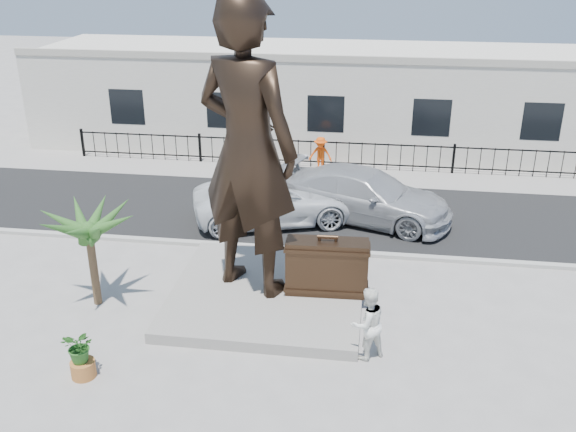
{
  "coord_description": "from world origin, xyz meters",
  "views": [
    {
      "loc": [
        2.25,
        -13.68,
        9.13
      ],
      "look_at": [
        0.0,
        2.0,
        2.3
      ],
      "focal_mm": 40.0,
      "sensor_mm": 36.0,
      "label": 1
    }
  ],
  "objects_px": {
    "statue": "(247,150)",
    "suitcase": "(327,267)",
    "tourist": "(367,323)",
    "car_white": "(276,199)"
  },
  "relations": [
    {
      "from": "statue",
      "to": "suitcase",
      "type": "relative_size",
      "value": 3.59
    },
    {
      "from": "suitcase",
      "to": "tourist",
      "type": "relative_size",
      "value": 1.19
    },
    {
      "from": "suitcase",
      "to": "car_white",
      "type": "relative_size",
      "value": 0.38
    },
    {
      "from": "statue",
      "to": "suitcase",
      "type": "distance_m",
      "value": 3.8
    },
    {
      "from": "tourist",
      "to": "car_white",
      "type": "relative_size",
      "value": 0.32
    },
    {
      "from": "tourist",
      "to": "statue",
      "type": "bearing_deg",
      "value": -71.7
    },
    {
      "from": "tourist",
      "to": "car_white",
      "type": "distance_m",
      "value": 8.37
    },
    {
      "from": "statue",
      "to": "car_white",
      "type": "relative_size",
      "value": 1.36
    },
    {
      "from": "tourist",
      "to": "car_white",
      "type": "xyz_separation_m",
      "value": [
        -3.38,
        7.66,
        -0.11
      ]
    },
    {
      "from": "car_white",
      "to": "tourist",
      "type": "bearing_deg",
      "value": -174.36
    }
  ]
}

